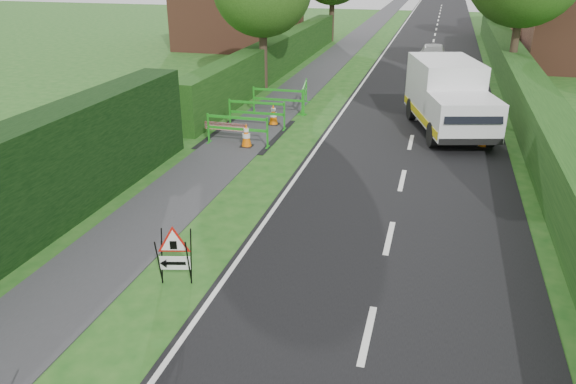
{
  "coord_description": "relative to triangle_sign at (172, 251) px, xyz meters",
  "views": [
    {
      "loc": [
        3.21,
        -6.53,
        5.69
      ],
      "look_at": [
        0.35,
        4.0,
        1.07
      ],
      "focal_mm": 35.0,
      "sensor_mm": 36.0,
      "label": 1
    }
  ],
  "objects": [
    {
      "name": "ped_barrier_3",
      "position": [
        -0.75,
        13.32,
        -0.07
      ],
      "size": [
        0.67,
        2.09,
        1.0
      ],
      "rotation": [
        0.0,
        0.0,
        1.73
      ],
      "color": "#1B8919",
      "rests_on": "ground"
    },
    {
      "name": "traffic_cone_4",
      "position": [
        -1.27,
        10.73,
        -0.31
      ],
      "size": [
        0.38,
        0.38,
        0.79
      ],
      "color": "black",
      "rests_on": "ground"
    },
    {
      "name": "house_west",
      "position": [
        -8.81,
        28.39,
        2.19
      ],
      "size": [
        7.5,
        7.4,
        7.88
      ],
      "color": "brown",
      "rests_on": "ground"
    },
    {
      "name": "triangle_sign",
      "position": [
        0.0,
        0.0,
        0.0
      ],
      "size": [
        0.84,
        0.84,
        1.01
      ],
      "rotation": [
        0.0,
        0.0,
        0.25
      ],
      "color": "black",
      "rests_on": "ground"
    },
    {
      "name": "redwhite_plank",
      "position": [
        -2.28,
        8.64,
        -0.7
      ],
      "size": [
        1.5,
        0.06,
        0.25
      ],
      "primitive_type": "cube",
      "rotation": [
        0.0,
        0.0,
        -0.02
      ],
      "color": "red",
      "rests_on": "ground"
    },
    {
      "name": "hedge_west_far",
      "position": [
        -3.81,
        20.39,
        -0.7
      ],
      "size": [
        1.0,
        24.0,
        1.8
      ],
      "primitive_type": "cube",
      "color": "#14380F",
      "rests_on": "ground"
    },
    {
      "name": "works_van",
      "position": [
        4.75,
        11.61,
        0.54
      ],
      "size": [
        3.29,
        5.48,
        2.35
      ],
      "rotation": [
        0.0,
        0.0,
        0.27
      ],
      "color": "silver",
      "rests_on": "ground"
    },
    {
      "name": "traffic_cone_0",
      "position": [
        5.97,
        10.07,
        -0.31
      ],
      "size": [
        0.38,
        0.38,
        0.79
      ],
      "color": "black",
      "rests_on": "ground"
    },
    {
      "name": "road_surface",
      "position": [
        3.69,
        33.39,
        -0.7
      ],
      "size": [
        6.0,
        90.0,
        0.02
      ],
      "primitive_type": "cube",
      "color": "black",
      "rests_on": "ground"
    },
    {
      "name": "traffic_cone_3",
      "position": [
        -1.38,
        8.08,
        -0.31
      ],
      "size": [
        0.38,
        0.38,
        0.79
      ],
      "color": "black",
      "rests_on": "ground"
    },
    {
      "name": "hedge_east",
      "position": [
        7.69,
        14.39,
        -0.7
      ],
      "size": [
        1.2,
        50.0,
        1.5
      ],
      "primitive_type": "cube",
      "color": "#14380F",
      "rests_on": "ground"
    },
    {
      "name": "footpath",
      "position": [
        -1.81,
        33.39,
        -0.7
      ],
      "size": [
        2.0,
        90.0,
        0.02
      ],
      "primitive_type": "cube",
      "color": "#2D2D30",
      "rests_on": "ground"
    },
    {
      "name": "traffic_cone_1",
      "position": [
        6.13,
        11.99,
        -0.31
      ],
      "size": [
        0.38,
        0.38,
        0.79
      ],
      "color": "black",
      "rests_on": "ground"
    },
    {
      "name": "traffic_cone_2",
      "position": [
        6.44,
        13.87,
        -0.31
      ],
      "size": [
        0.38,
        0.38,
        0.79
      ],
      "color": "black",
      "rests_on": "ground"
    },
    {
      "name": "ped_barrier_0",
      "position": [
        -1.7,
        8.15,
        -0.07
      ],
      "size": [
        2.06,
        0.36,
        1.0
      ],
      "rotation": [
        0.0,
        0.0,
        0.01
      ],
      "color": "#1B8919",
      "rests_on": "ground"
    },
    {
      "name": "ped_barrier_2",
      "position": [
        -1.52,
        12.3,
        -0.07
      ],
      "size": [
        2.06,
        0.38,
        1.0
      ],
      "rotation": [
        0.0,
        0.0,
        0.01
      ],
      "color": "#1B8919",
      "rests_on": "ground"
    },
    {
      "name": "ground",
      "position": [
        1.19,
        -1.61,
        -0.7
      ],
      "size": [
        120.0,
        120.0,
        0.0
      ],
      "primitive_type": "plane",
      "color": "#1A4D16",
      "rests_on": "ground"
    },
    {
      "name": "ped_barrier_1",
      "position": [
        -1.71,
        10.18,
        -0.07
      ],
      "size": [
        2.07,
        0.41,
        1.0
      ],
      "rotation": [
        0.0,
        0.0,
        0.03
      ],
      "color": "#1B8919",
      "rests_on": "ground"
    },
    {
      "name": "hatchback_car",
      "position": [
        3.9,
        23.93,
        -0.07
      ],
      "size": [
        1.56,
        3.72,
        1.26
      ],
      "primitive_type": "imported",
      "rotation": [
        0.0,
        0.0,
        0.02
      ],
      "color": "silver",
      "rests_on": "ground"
    }
  ]
}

